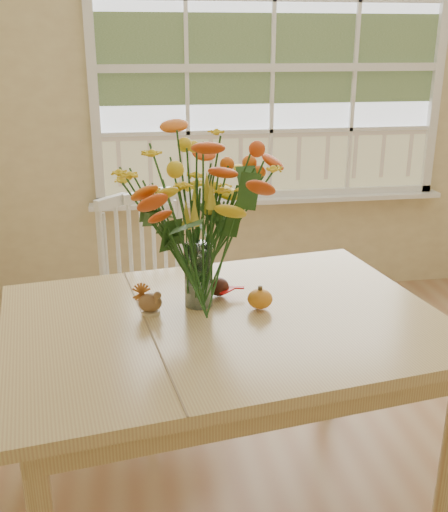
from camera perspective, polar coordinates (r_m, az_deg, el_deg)
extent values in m
cube|color=#CCB682|center=(4.05, 4.45, 14.65)|extent=(4.00, 0.02, 2.70)
cube|color=silver|center=(4.03, 4.58, 17.47)|extent=(2.20, 0.00, 1.60)
cube|color=white|center=(4.10, 4.44, 5.33)|extent=(2.42, 0.12, 0.03)
cube|color=tan|center=(2.10, 0.09, -6.36)|extent=(1.64, 1.28, 0.04)
cube|color=tan|center=(2.13, 0.08, -8.04)|extent=(1.50, 1.14, 0.10)
cylinder|color=tan|center=(2.60, -17.26, -11.82)|extent=(0.07, 0.07, 0.76)
cylinder|color=tan|center=(2.88, 10.01, -7.99)|extent=(0.07, 0.07, 0.76)
cube|color=white|center=(2.86, -5.67, -5.62)|extent=(0.63, 0.62, 0.05)
cube|color=white|center=(2.90, -7.76, 0.44)|extent=(0.44, 0.26, 0.54)
cylinder|color=white|center=(2.77, -6.84, -12.54)|extent=(0.04, 0.04, 0.46)
cylinder|color=white|center=(3.03, -10.23, -9.66)|extent=(0.04, 0.04, 0.46)
cylinder|color=white|center=(2.94, -0.61, -10.32)|extent=(0.04, 0.04, 0.46)
cylinder|color=white|center=(3.19, -4.35, -7.82)|extent=(0.04, 0.04, 0.46)
cylinder|color=white|center=(2.15, -2.44, -1.81)|extent=(0.10, 0.10, 0.23)
ellipsoid|color=orange|center=(2.15, 3.44, -4.19)|extent=(0.09, 0.09, 0.07)
cylinder|color=#CCB78C|center=(2.13, -7.01, -5.33)|extent=(0.07, 0.07, 0.01)
ellipsoid|color=brown|center=(2.12, -7.05, -4.42)|extent=(0.09, 0.07, 0.07)
ellipsoid|color=#38160F|center=(2.25, -0.49, -3.04)|extent=(0.08, 0.08, 0.07)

